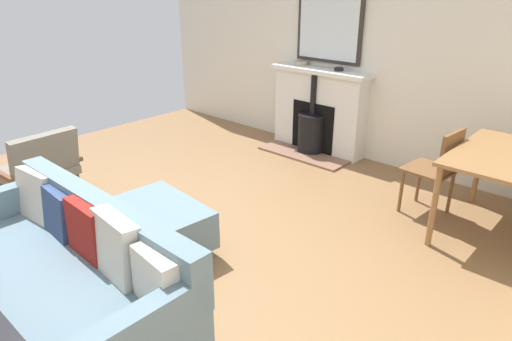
{
  "coord_description": "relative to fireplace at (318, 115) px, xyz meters",
  "views": [
    {
      "loc": [
        1.89,
        2.82,
        2.03
      ],
      "look_at": [
        -0.61,
        0.56,
        0.6
      ],
      "focal_mm": 31.72,
      "sensor_mm": 36.0,
      "label": 1
    }
  ],
  "objects": [
    {
      "name": "mantel_bowl_near",
      "position": [
        -0.05,
        -0.32,
        0.6
      ],
      "size": [
        0.16,
        0.16,
        0.05
      ],
      "color": "#9E9384",
      "rests_on": "fireplace"
    },
    {
      "name": "dining_chair_near_fireplace",
      "position": [
        0.7,
        1.8,
        0.03
      ],
      "size": [
        0.43,
        0.43,
        0.83
      ],
      "color": "brown",
      "rests_on": "ground"
    },
    {
      "name": "mirror_over_mantel",
      "position": [
        -0.14,
        0.0,
        1.12
      ],
      "size": [
        0.04,
        0.89,
        0.98
      ],
      "color": "#2D2823"
    },
    {
      "name": "ottoman",
      "position": [
        2.73,
        0.42,
        -0.23
      ],
      "size": [
        0.61,
        0.86,
        0.4
      ],
      "color": "#B2B2B7",
      "rests_on": "ground"
    },
    {
      "name": "mantel_bowl_far",
      "position": [
        -0.05,
        0.23,
        0.59
      ],
      "size": [
        0.11,
        0.11,
        0.04
      ],
      "color": "black",
      "rests_on": "fireplace"
    },
    {
      "name": "fireplace",
      "position": [
        0.0,
        0.0,
        0.0
      ],
      "size": [
        0.63,
        1.29,
        1.04
      ],
      "color": "brown",
      "rests_on": "ground"
    },
    {
      "name": "wall_left",
      "position": [
        -0.23,
        0.27,
        0.94
      ],
      "size": [
        0.12,
        6.14,
        2.83
      ],
      "primitive_type": "cube",
      "color": "silver",
      "rests_on": "ground"
    },
    {
      "name": "sofa",
      "position": [
        3.65,
        0.72,
        -0.1
      ],
      "size": [
        0.83,
        1.92,
        0.83
      ],
      "color": "#B2B2B7",
      "rests_on": "ground"
    },
    {
      "name": "ground_plane",
      "position": [
        2.66,
        0.27,
        -0.47
      ],
      "size": [
        5.77,
        6.14,
        0.01
      ],
      "primitive_type": "cube",
      "color": "olive"
    },
    {
      "name": "armchair_accent",
      "position": [
        3.05,
        -0.96,
        -0.02
      ],
      "size": [
        0.71,
        0.63,
        0.8
      ],
      "color": "brown",
      "rests_on": "ground"
    }
  ]
}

